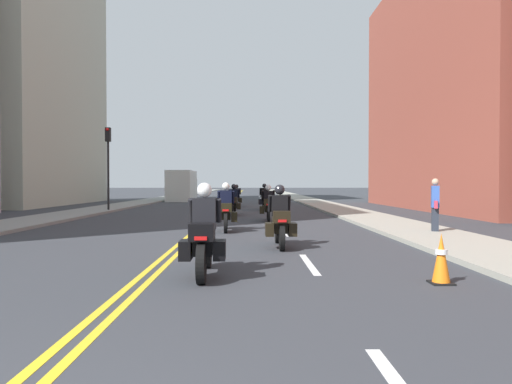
% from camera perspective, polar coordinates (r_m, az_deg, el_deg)
% --- Properties ---
extents(ground_plane, '(264.00, 264.00, 0.00)m').
position_cam_1_polar(ground_plane, '(49.30, -2.84, -0.84)').
color(ground_plane, '#32353A').
extents(sidewalk_left, '(2.63, 144.00, 0.12)m').
position_cam_1_polar(sidewalk_left, '(50.08, -11.15, -0.76)').
color(sidewalk_left, gray).
rests_on(sidewalk_left, ground).
extents(sidewalk_right, '(2.63, 144.00, 0.12)m').
position_cam_1_polar(sidewalk_right, '(49.57, 5.56, -0.76)').
color(sidewalk_right, '#99988B').
rests_on(sidewalk_right, ground).
extents(centreline_yellow_inner, '(0.12, 132.00, 0.01)m').
position_cam_1_polar(centreline_yellow_inner, '(49.30, -2.98, -0.84)').
color(centreline_yellow_inner, yellow).
rests_on(centreline_yellow_inner, ground).
extents(centreline_yellow_outer, '(0.12, 132.00, 0.01)m').
position_cam_1_polar(centreline_yellow_outer, '(49.29, -2.70, -0.84)').
color(centreline_yellow_outer, yellow).
rests_on(centreline_yellow_outer, ground).
extents(lane_dashes_white, '(0.14, 56.40, 0.01)m').
position_cam_1_polar(lane_dashes_white, '(30.31, 1.47, -2.00)').
color(lane_dashes_white, silver).
rests_on(lane_dashes_white, ground).
extents(building_left_1, '(6.45, 16.40, 29.35)m').
position_cam_1_polar(building_left_1, '(41.95, -25.87, 19.07)').
color(building_left_1, '#B6B9A5').
rests_on(building_left_1, ground).
extents(building_right_1, '(7.33, 20.55, 15.57)m').
position_cam_1_polar(building_right_1, '(32.50, 24.74, 11.89)').
color(building_right_1, brown).
rests_on(building_right_1, ground).
extents(motorcycle_0, '(0.77, 2.12, 1.63)m').
position_cam_1_polar(motorcycle_0, '(8.12, -6.39, -5.74)').
color(motorcycle_0, black).
rests_on(motorcycle_0, ground).
extents(motorcycle_1, '(0.76, 2.12, 1.59)m').
position_cam_1_polar(motorcycle_1, '(11.71, 2.95, -3.66)').
color(motorcycle_1, black).
rests_on(motorcycle_1, ground).
extents(motorcycle_2, '(0.78, 2.22, 1.65)m').
position_cam_1_polar(motorcycle_2, '(15.75, -3.73, -2.38)').
color(motorcycle_2, black).
rests_on(motorcycle_2, ground).
extents(motorcycle_3, '(0.77, 2.26, 1.57)m').
position_cam_1_polar(motorcycle_3, '(20.06, 1.53, -1.70)').
color(motorcycle_3, black).
rests_on(motorcycle_3, ground).
extents(motorcycle_4, '(0.77, 2.23, 1.59)m').
position_cam_1_polar(motorcycle_4, '(23.74, -2.76, -1.28)').
color(motorcycle_4, black).
rests_on(motorcycle_4, ground).
extents(motorcycle_5, '(0.78, 2.12, 1.62)m').
position_cam_1_polar(motorcycle_5, '(28.43, 1.05, -0.88)').
color(motorcycle_5, black).
rests_on(motorcycle_5, ground).
extents(motorcycle_6, '(0.76, 2.23, 1.56)m').
position_cam_1_polar(motorcycle_6, '(32.04, -2.40, -0.71)').
color(motorcycle_6, black).
rests_on(motorcycle_6, ground).
extents(traffic_cone_0, '(0.35, 0.35, 0.81)m').
position_cam_1_polar(traffic_cone_0, '(8.09, 21.80, -7.62)').
color(traffic_cone_0, black).
rests_on(traffic_cone_0, ground).
extents(traffic_light_near, '(0.28, 0.38, 4.82)m').
position_cam_1_polar(traffic_light_near, '(27.90, -17.72, 4.52)').
color(traffic_light_near, black).
rests_on(traffic_light_near, ground).
extents(pedestrian_0, '(0.31, 0.51, 1.77)m').
position_cam_1_polar(pedestrian_0, '(15.60, 21.15, -1.58)').
color(pedestrian_0, '#252A36').
rests_on(pedestrian_0, ground).
extents(parked_truck, '(2.20, 6.50, 2.80)m').
position_cam_1_polar(parked_truck, '(43.99, -9.02, 0.58)').
color(parked_truck, '#B3BCC3').
rests_on(parked_truck, ground).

